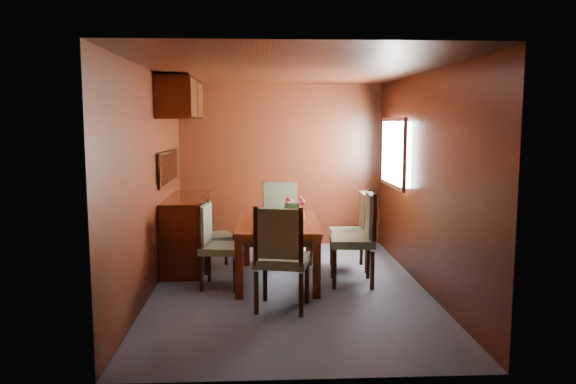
{
  "coord_description": "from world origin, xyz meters",
  "views": [
    {
      "loc": [
        -0.33,
        -6.09,
        1.86
      ],
      "look_at": [
        0.0,
        0.26,
        1.05
      ],
      "focal_mm": 35.0,
      "sensor_mm": 36.0,
      "label": 1
    }
  ],
  "objects": [
    {
      "name": "chair_head",
      "position": [
        -0.12,
        -0.77,
        0.59
      ],
      "size": [
        0.59,
        0.58,
        1.06
      ],
      "rotation": [
        0.0,
        0.0,
        -0.22
      ],
      "color": "black",
      "rests_on": "ground"
    },
    {
      "name": "dining_table",
      "position": [
        -0.12,
        0.32,
        0.6
      ],
      "size": [
        0.98,
        1.52,
        0.7
      ],
      "rotation": [
        0.0,
        0.0,
        -0.03
      ],
      "color": "#341006",
      "rests_on": "ground"
    },
    {
      "name": "sideboard",
      "position": [
        -1.25,
        1.0,
        0.45
      ],
      "size": [
        0.48,
        1.4,
        0.9
      ],
      "primitive_type": "cube",
      "color": "#341006",
      "rests_on": "ground"
    },
    {
      "name": "chair_right_near",
      "position": [
        0.81,
        0.12,
        0.59
      ],
      "size": [
        0.53,
        0.55,
        1.07
      ],
      "rotation": [
        0.0,
        0.0,
        1.48
      ],
      "color": "black",
      "rests_on": "ground"
    },
    {
      "name": "flower_centerpiece",
      "position": [
        0.06,
        0.38,
        0.84
      ],
      "size": [
        0.3,
        0.3,
        0.3
      ],
      "color": "#BE733A",
      "rests_on": "dining_table"
    },
    {
      "name": "room_shell",
      "position": [
        -0.1,
        0.33,
        1.63
      ],
      "size": [
        3.06,
        4.52,
        2.41
      ],
      "color": "black",
      "rests_on": "ground"
    },
    {
      "name": "chair_left_far",
      "position": [
        -0.93,
        0.79,
        0.5
      ],
      "size": [
        0.52,
        0.53,
        0.9
      ],
      "rotation": [
        0.0,
        0.0,
        -1.23
      ],
      "color": "black",
      "rests_on": "ground"
    },
    {
      "name": "chair_right_far",
      "position": [
        0.87,
        0.77,
        0.55
      ],
      "size": [
        0.46,
        0.48,
        0.99
      ],
      "rotation": [
        0.0,
        0.0,
        1.55
      ],
      "color": "black",
      "rests_on": "ground"
    },
    {
      "name": "ground",
      "position": [
        0.0,
        0.0,
        0.0
      ],
      "size": [
        4.5,
        4.5,
        0.0
      ],
      "primitive_type": "plane",
      "color": "#3F4555",
      "rests_on": "ground"
    },
    {
      "name": "chair_foot",
      "position": [
        -0.05,
        1.38,
        0.58
      ],
      "size": [
        0.52,
        0.5,
        1.05
      ],
      "rotation": [
        0.0,
        0.0,
        3.09
      ],
      "color": "black",
      "rests_on": "ground"
    },
    {
      "name": "chair_left_near",
      "position": [
        -0.83,
        0.08,
        0.53
      ],
      "size": [
        0.49,
        0.51,
        0.95
      ],
      "rotation": [
        0.0,
        0.0,
        -1.71
      ],
      "color": "black",
      "rests_on": "ground"
    }
  ]
}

